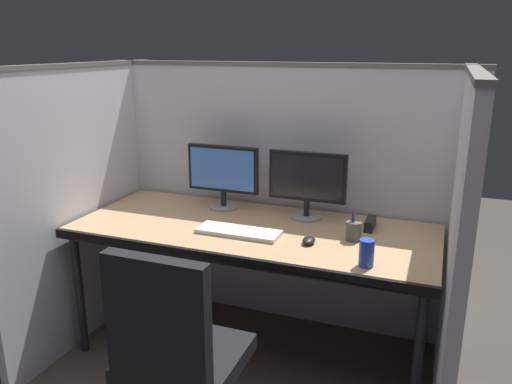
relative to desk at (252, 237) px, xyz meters
The scene contains 12 objects.
ground_plane 0.75m from the desk, 90.00° to the right, with size 8.00×8.00×0.00m, color #423D38.
cubicle_partition_rear 0.47m from the desk, 90.00° to the left, with size 2.21×0.06×1.57m.
cubicle_partition_left 1.00m from the desk, behind, with size 0.06×1.41×1.57m.
cubicle_partition_right 1.00m from the desk, ahead, with size 0.06×1.41×1.57m.
desk is the anchor object (origin of this frame).
monitor_left 0.46m from the desk, 137.32° to the left, with size 0.43×0.17×0.37m.
monitor_right 0.43m from the desk, 48.11° to the left, with size 0.43×0.17×0.37m.
keyboard_main 0.12m from the desk, 107.42° to the right, with size 0.43×0.15×0.02m, color silver.
computer_mouse 0.36m from the desk, 17.33° to the right, with size 0.06×0.10×0.04m.
red_stapler 0.62m from the desk, 19.66° to the left, with size 0.04×0.15×0.06m, color black.
soda_can 0.70m from the desk, 22.80° to the right, with size 0.07×0.07×0.12m, color #263FB2.
pen_cup 0.54m from the desk, ahead, with size 0.08×0.08×0.16m.
Camera 1 is at (0.90, -2.04, 1.66)m, focal length 35.38 mm.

